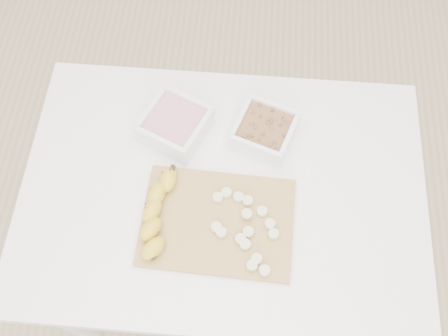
# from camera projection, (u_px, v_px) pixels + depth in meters

# --- Properties ---
(ground) EXTENTS (3.50, 3.50, 0.00)m
(ground) POSITION_uv_depth(u_px,v_px,m) (223.00, 267.00, 1.91)
(ground) COLOR #C6AD89
(ground) RESTS_ON ground
(table) EXTENTS (1.00, 0.70, 0.75)m
(table) POSITION_uv_depth(u_px,v_px,m) (223.00, 204.00, 1.32)
(table) COLOR white
(table) RESTS_ON ground
(bowl_yogurt) EXTENTS (0.20, 0.20, 0.07)m
(bowl_yogurt) POSITION_uv_depth(u_px,v_px,m) (175.00, 124.00, 1.27)
(bowl_yogurt) COLOR white
(bowl_yogurt) RESTS_ON table
(bowl_granola) EXTENTS (0.18, 0.18, 0.07)m
(bowl_granola) POSITION_uv_depth(u_px,v_px,m) (264.00, 131.00, 1.26)
(bowl_granola) COLOR white
(bowl_granola) RESTS_ON table
(cutting_board) EXTENTS (0.37, 0.27, 0.01)m
(cutting_board) POSITION_uv_depth(u_px,v_px,m) (217.00, 222.00, 1.19)
(cutting_board) COLOR #A58045
(cutting_board) RESTS_ON table
(banana) EXTENTS (0.12, 0.23, 0.04)m
(banana) POSITION_uv_depth(u_px,v_px,m) (157.00, 215.00, 1.16)
(banana) COLOR gold
(banana) RESTS_ON cutting_board
(banana_slices) EXTENTS (0.16, 0.21, 0.02)m
(banana_slices) POSITION_uv_depth(u_px,v_px,m) (245.00, 227.00, 1.16)
(banana_slices) COLOR beige
(banana_slices) RESTS_ON cutting_board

